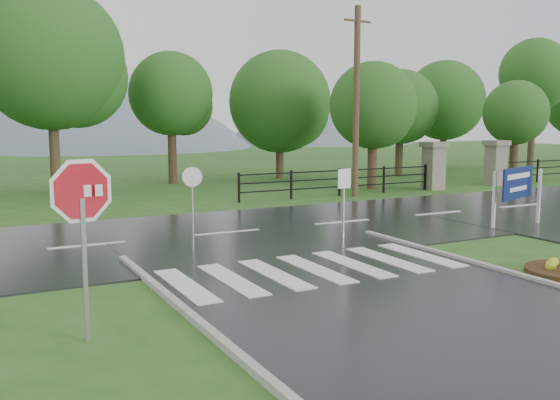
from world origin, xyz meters
TOP-DOWN VIEW (x-y plane):
  - ground at (0.00, 0.00)m, footprint 120.00×120.00m
  - main_road at (0.00, 10.00)m, footprint 90.00×8.00m
  - crosswalk at (0.00, 5.00)m, footprint 6.50×2.80m
  - pillar_west at (13.00, 16.00)m, footprint 1.00×1.00m
  - pillar_east at (17.00, 16.00)m, footprint 1.00×1.00m
  - fence_west at (7.75, 16.00)m, footprint 9.58×0.08m
  - hills at (3.49, 65.00)m, footprint 102.00×48.00m
  - treeline at (1.00, 24.00)m, footprint 83.20×5.20m
  - stop_sign at (-5.30, 2.84)m, footprint 1.29×0.32m
  - estate_billboard at (8.45, 6.96)m, footprint 2.07×0.76m
  - reg_sign_small at (2.56, 7.74)m, footprint 0.44×0.07m
  - reg_sign_round at (-1.69, 8.22)m, footprint 0.49×0.14m
  - utility_pole_east at (8.22, 15.50)m, footprint 1.42×0.28m
  - entrance_tree_left at (10.54, 17.50)m, footprint 4.08×4.08m
  - entrance_tree_right at (19.92, 17.50)m, footprint 3.44×3.44m

SIDE VIEW (x-z plane):
  - hills at x=3.49m, z-range -39.54..8.46m
  - ground at x=0.00m, z-range 0.00..0.00m
  - main_road at x=0.00m, z-range -0.02..0.02m
  - treeline at x=1.00m, z-range -5.00..5.00m
  - crosswalk at x=0.00m, z-range 0.05..0.07m
  - fence_west at x=7.75m, z-range 0.12..1.32m
  - pillar_west at x=13.00m, z-range 0.06..2.30m
  - pillar_east at x=17.00m, z-range 0.06..2.30m
  - estate_billboard at x=8.45m, z-range 0.35..2.21m
  - reg_sign_round at x=-1.69m, z-range 0.29..2.45m
  - reg_sign_small at x=2.56m, z-range 0.43..2.41m
  - stop_sign at x=-5.30m, z-range 0.56..3.54m
  - entrance_tree_right at x=19.92m, z-range 0.93..6.29m
  - entrance_tree_left at x=10.54m, z-range 0.92..6.90m
  - utility_pole_east at x=8.22m, z-range 0.07..8.04m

